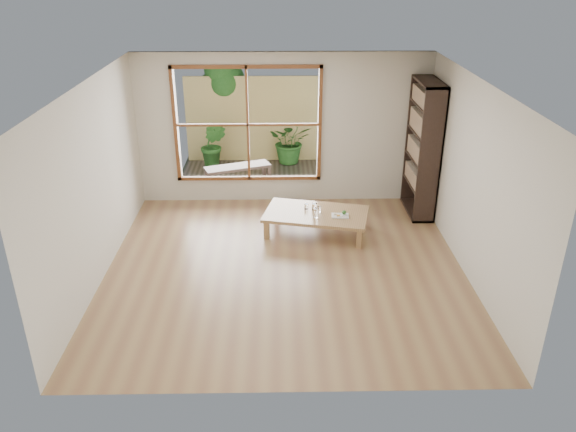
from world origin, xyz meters
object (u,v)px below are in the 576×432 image
Objects in this scene: food_tray at (341,215)px; garden_bench at (238,169)px; bookshelf at (423,149)px; low_table at (316,215)px.

food_tray reaches higher than garden_bench.
food_tray is 0.22× the size of garden_bench.
bookshelf is 3.46m from garden_bench.
low_table is at bearing -76.00° from garden_bench.
bookshelf is 1.75× the size of garden_bench.
low_table is 0.40m from food_tray.
garden_bench is (-1.36, 1.99, 0.05)m from low_table.
bookshelf is 1.86m from food_tray.
food_tray is (0.37, -0.14, 0.06)m from low_table.
food_tray is (-1.42, -0.94, -0.75)m from bookshelf.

